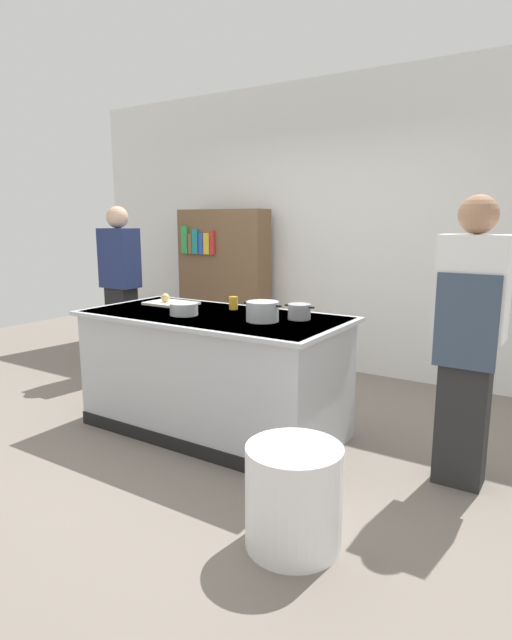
% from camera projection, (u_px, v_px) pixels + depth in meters
% --- Properties ---
extents(ground_plane, '(10.00, 10.00, 0.00)m').
position_uv_depth(ground_plane, '(215.00, 429.00, 3.97)').
color(ground_plane, slate).
extents(back_wall, '(6.40, 0.12, 3.00)m').
position_uv_depth(back_wall, '(333.00, 228.00, 5.42)').
color(back_wall, white).
rests_on(back_wall, ground_plane).
extents(counter_island, '(1.98, 0.98, 0.90)m').
position_uv_depth(counter_island, '(214.00, 371.00, 3.88)').
color(counter_island, '#B7BABF').
rests_on(counter_island, ground_plane).
extents(cutting_board, '(0.40, 0.28, 0.02)m').
position_uv_depth(cutting_board, '(171.00, 303.00, 4.23)').
color(cutting_board, silver).
rests_on(cutting_board, counter_island).
extents(onion, '(0.07, 0.07, 0.07)m').
position_uv_depth(onion, '(165.00, 298.00, 4.23)').
color(onion, tan).
rests_on(onion, cutting_board).
extents(stock_pot, '(0.29, 0.22, 0.14)m').
position_uv_depth(stock_pot, '(262.00, 311.00, 3.52)').
color(stock_pot, '#B7BABF').
rests_on(stock_pot, counter_island).
extents(sauce_pan, '(0.22, 0.16, 0.11)m').
position_uv_depth(sauce_pan, '(299.00, 312.00, 3.59)').
color(sauce_pan, '#99999E').
rests_on(sauce_pan, counter_island).
extents(mixing_bowl, '(0.20, 0.20, 0.09)m').
position_uv_depth(mixing_bowl, '(184.00, 309.00, 3.75)').
color(mixing_bowl, '#B7BABF').
rests_on(mixing_bowl, counter_island).
extents(juice_cup, '(0.07, 0.07, 0.10)m').
position_uv_depth(juice_cup, '(233.00, 303.00, 3.99)').
color(juice_cup, yellow).
rests_on(juice_cup, counter_island).
extents(trash_bin, '(0.47, 0.47, 0.51)m').
position_uv_depth(trash_bin, '(294.00, 496.00, 2.51)').
color(trash_bin, white).
rests_on(trash_bin, ground_plane).
extents(person_chef, '(0.38, 0.25, 1.72)m').
position_uv_depth(person_chef, '(469.00, 337.00, 3.00)').
color(person_chef, '#272727').
rests_on(person_chef, ground_plane).
extents(person_guest, '(0.38, 0.24, 1.72)m').
position_uv_depth(person_guest, '(121.00, 286.00, 5.32)').
color(person_guest, black).
rests_on(person_guest, ground_plane).
extents(bookshelf, '(1.10, 0.31, 1.70)m').
position_uv_depth(bookshelf, '(223.00, 285.00, 5.93)').
color(bookshelf, brown).
rests_on(bookshelf, ground_plane).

